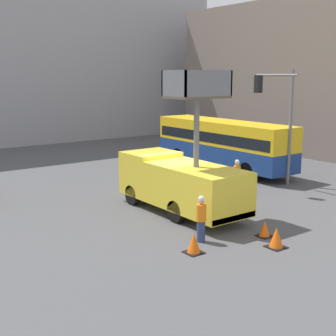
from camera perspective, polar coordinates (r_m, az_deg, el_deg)
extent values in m
plane|color=#4C4C4F|center=(22.22, 0.73, -4.87)|extent=(120.00, 120.00, 0.00)
cube|color=yellow|center=(23.04, -2.10, -0.54)|extent=(2.43, 2.07, 2.06)
cube|color=yellow|center=(20.37, 3.41, -2.42)|extent=(2.43, 4.84, 1.86)
cube|color=red|center=(18.89, 8.01, -6.07)|extent=(2.38, 0.10, 0.24)
cylinder|color=black|center=(22.70, -4.30, -3.29)|extent=(0.30, 0.97, 0.97)
cylinder|color=black|center=(23.86, 0.03, -2.54)|extent=(0.30, 0.97, 0.97)
cylinder|color=black|center=(19.96, 1.02, -5.31)|extent=(0.30, 0.97, 0.97)
cylinder|color=black|center=(21.27, 5.59, -4.31)|extent=(0.30, 0.97, 0.97)
cylinder|color=slate|center=(19.94, 3.49, 4.28)|extent=(0.24, 0.24, 2.93)
cube|color=brown|center=(19.81, 3.54, 8.64)|extent=(2.50, 1.60, 0.10)
cube|color=slate|center=(19.04, 0.72, 10.28)|extent=(0.08, 1.60, 1.05)
cube|color=slate|center=(20.59, 6.19, 10.29)|extent=(0.08, 1.60, 1.05)
cube|color=slate|center=(20.38, 2.17, 10.34)|extent=(2.50, 0.08, 1.05)
cube|color=slate|center=(19.22, 5.04, 10.25)|extent=(2.50, 0.08, 1.05)
cube|color=navy|center=(31.15, 6.70, 1.80)|extent=(2.52, 10.73, 1.24)
cube|color=yellow|center=(30.96, 6.76, 4.32)|extent=(2.52, 10.73, 1.51)
cube|color=black|center=(30.99, 6.75, 3.90)|extent=(2.54, 10.30, 0.67)
cylinder|color=black|center=(33.03, 1.33, 1.47)|extent=(0.30, 1.11, 1.11)
cylinder|color=black|center=(34.42, 4.26, 1.84)|extent=(0.30, 1.11, 1.11)
cylinder|color=black|center=(28.16, 9.64, -0.41)|extent=(0.30, 1.11, 1.11)
cylinder|color=black|center=(29.77, 12.62, 0.11)|extent=(0.30, 1.11, 1.11)
cylinder|color=slate|center=(27.23, 14.68, 4.70)|extent=(0.18, 0.18, 6.47)
cylinder|color=slate|center=(25.99, 13.08, 10.97)|extent=(0.16, 2.78, 0.13)
cube|color=black|center=(24.95, 10.95, 10.02)|extent=(0.32, 0.32, 0.90)
sphere|color=red|center=(24.95, 10.98, 10.59)|extent=(0.20, 0.20, 0.20)
cylinder|color=navy|center=(17.79, 4.03, -7.69)|extent=(0.32, 0.32, 0.81)
cylinder|color=orange|center=(17.56, 4.07, -5.44)|extent=(0.38, 0.38, 0.64)
sphere|color=tan|center=(17.44, 4.09, -4.07)|extent=(0.22, 0.22, 0.22)
sphere|color=white|center=(17.42, 4.09, -3.76)|extent=(0.23, 0.23, 0.23)
cylinder|color=navy|center=(24.84, 8.34, -2.24)|extent=(0.32, 0.32, 0.85)
cylinder|color=orange|center=(24.67, 8.39, -0.53)|extent=(0.38, 0.38, 0.67)
sphere|color=tan|center=(24.58, 8.42, 0.50)|extent=(0.23, 0.23, 0.23)
sphere|color=white|center=(24.56, 8.43, 0.74)|extent=(0.24, 0.24, 0.24)
cube|color=black|center=(16.82, 3.16, -10.24)|extent=(0.62, 0.62, 0.03)
cone|color=#F25B0F|center=(16.70, 3.17, -9.14)|extent=(0.50, 0.50, 0.71)
cube|color=black|center=(18.78, 11.66, -8.12)|extent=(0.55, 0.55, 0.03)
cone|color=#F25B0F|center=(18.69, 11.70, -7.25)|extent=(0.44, 0.44, 0.63)
cube|color=black|center=(17.74, 13.02, -9.37)|extent=(0.67, 0.67, 0.03)
cone|color=#F25B0F|center=(17.61, 13.07, -8.25)|extent=(0.53, 0.53, 0.76)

